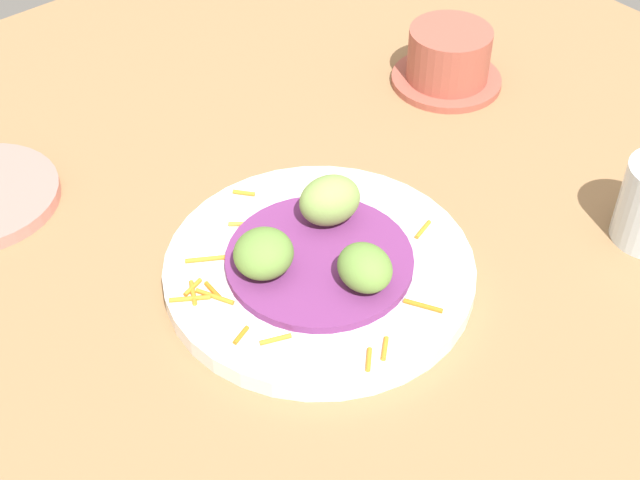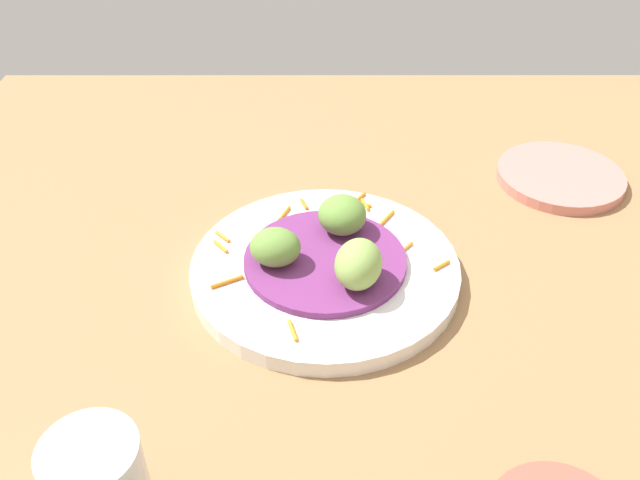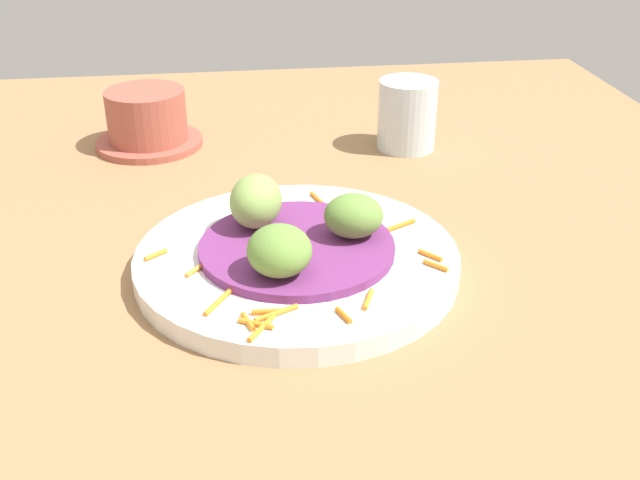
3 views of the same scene
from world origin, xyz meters
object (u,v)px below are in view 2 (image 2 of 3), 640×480
at_px(guac_scoop_center, 358,264).
at_px(side_plate_small, 560,177).
at_px(guac_scoop_right, 342,215).
at_px(main_plate, 325,270).
at_px(guac_scoop_left, 275,247).

distance_m(guac_scoop_center, side_plate_small, 0.34).
bearing_deg(guac_scoop_center, guac_scoop_right, -81.38).
height_order(main_plate, side_plate_small, main_plate).
bearing_deg(guac_scoop_right, guac_scoop_center, 98.62).
bearing_deg(guac_scoop_center, guac_scoop_left, -21.38).
xyz_separation_m(main_plate, guac_scoop_left, (0.05, 0.01, 0.03)).
xyz_separation_m(main_plate, guac_scoop_right, (-0.02, -0.05, 0.04)).
distance_m(main_plate, guac_scoop_center, 0.06).
distance_m(guac_scoop_left, guac_scoop_right, 0.08).
height_order(guac_scoop_center, side_plate_small, guac_scoop_center).
height_order(main_plate, guac_scoop_right, guac_scoop_right).
bearing_deg(guac_scoop_center, main_plate, -51.38).
xyz_separation_m(guac_scoop_left, guac_scoop_right, (-0.07, -0.05, 0.00)).
distance_m(guac_scoop_right, side_plate_small, 0.30).
relative_size(guac_scoop_left, side_plate_small, 0.33).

